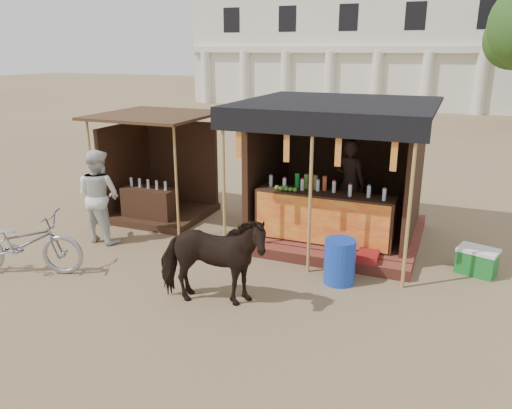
{
  "coord_description": "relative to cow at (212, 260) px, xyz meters",
  "views": [
    {
      "loc": [
        3.19,
        -6.17,
        3.72
      ],
      "look_at": [
        0.0,
        1.6,
        1.1
      ],
      "focal_mm": 35.0,
      "sensor_mm": 36.0,
      "label": 1
    }
  ],
  "objects": [
    {
      "name": "blue_barrel",
      "position": [
        1.61,
        1.46,
        -0.34
      ],
      "size": [
        0.62,
        0.62,
        0.75
      ],
      "primitive_type": "cylinder",
      "rotation": [
        0.0,
        0.0,
        -0.22
      ],
      "color": "#183FB6",
      "rests_on": "ground"
    },
    {
      "name": "ground",
      "position": [
        0.02,
        0.11,
        -0.72
      ],
      "size": [
        120.0,
        120.0,
        0.0
      ],
      "primitive_type": "plane",
      "color": "#846B4C",
      "rests_on": "ground"
    },
    {
      "name": "background_building",
      "position": [
        -1.98,
        30.05,
        3.26
      ],
      "size": [
        26.0,
        7.45,
        8.18
      ],
      "color": "silver",
      "rests_on": "ground"
    },
    {
      "name": "main_stall",
      "position": [
        1.03,
        3.47,
        0.31
      ],
      "size": [
        3.6,
        3.61,
        2.78
      ],
      "color": "brown",
      "rests_on": "ground"
    },
    {
      "name": "secondary_stall",
      "position": [
        -3.15,
        3.34,
        0.13
      ],
      "size": [
        2.4,
        2.4,
        2.38
      ],
      "color": "#382114",
      "rests_on": "ground"
    },
    {
      "name": "bystander",
      "position": [
        -3.28,
        1.53,
        0.22
      ],
      "size": [
        0.97,
        0.78,
        1.88
      ],
      "primitive_type": "imported",
      "rotation": [
        0.0,
        0.0,
        3.06
      ],
      "color": "silver",
      "rests_on": "ground"
    },
    {
      "name": "red_crate",
      "position": [
        1.97,
        2.11,
        -0.56
      ],
      "size": [
        0.37,
        0.45,
        0.33
      ],
      "primitive_type": "cube",
      "rotation": [
        0.0,
        0.0,
        0.04
      ],
      "color": "maroon",
      "rests_on": "ground"
    },
    {
      "name": "cow",
      "position": [
        0.0,
        0.0,
        0.0
      ],
      "size": [
        1.84,
        1.16,
        1.44
      ],
      "primitive_type": "imported",
      "rotation": [
        0.0,
        0.0,
        1.81
      ],
      "color": "black",
      "rests_on": "ground"
    },
    {
      "name": "motorbike",
      "position": [
        -3.52,
        -0.24,
        -0.17
      ],
      "size": [
        2.21,
        1.41,
        1.1
      ],
      "primitive_type": "imported",
      "rotation": [
        0.0,
        0.0,
        1.93
      ],
      "color": "#96969E",
      "rests_on": "ground"
    },
    {
      "name": "cooler",
      "position": [
        3.73,
        2.71,
        -0.49
      ],
      "size": [
        0.74,
        0.6,
        0.46
      ],
      "color": "#197128",
      "rests_on": "ground"
    }
  ]
}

